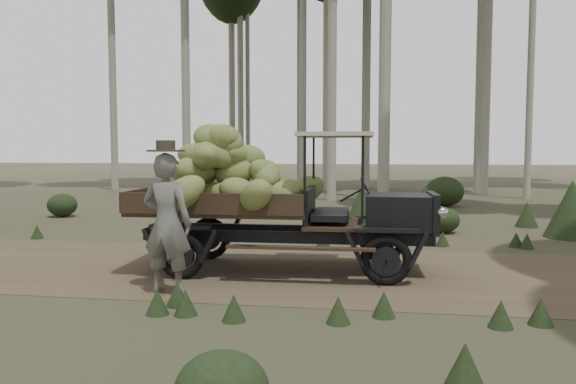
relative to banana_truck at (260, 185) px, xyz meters
name	(u,v)px	position (x,y,z in m)	size (l,w,h in m)	color
ground	(178,267)	(-1.36, 0.08, -1.34)	(120.00, 120.00, 0.00)	#473D2B
dirt_track	(178,267)	(-1.36, 0.08, -1.33)	(70.00, 4.00, 0.01)	brown
banana_truck	(260,185)	(0.00, 0.00, 0.00)	(4.70, 2.51, 2.36)	black
farmer	(167,222)	(-0.92, -1.50, -0.39)	(0.71, 0.54, 2.00)	#616059
undergrowth	(247,235)	(-0.21, 0.03, -0.79)	(23.62, 22.05, 1.36)	#233319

